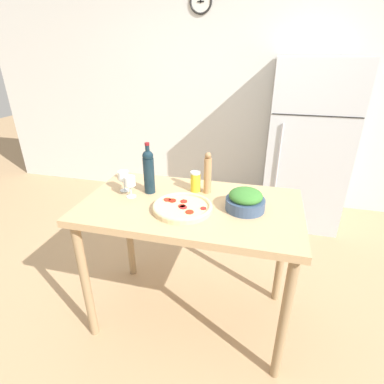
# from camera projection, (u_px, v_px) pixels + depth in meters

# --- Properties ---
(ground_plane) EXTENTS (14.00, 14.00, 0.00)m
(ground_plane) POSITION_uv_depth(u_px,v_px,m) (191.00, 314.00, 2.21)
(ground_plane) COLOR tan
(wall_back) EXTENTS (6.40, 0.08, 2.60)m
(wall_back) POSITION_uv_depth(u_px,v_px,m) (235.00, 93.00, 3.47)
(wall_back) COLOR silver
(wall_back) RESTS_ON ground_plane
(refrigerator) EXTENTS (0.79, 0.74, 1.71)m
(refrigerator) POSITION_uv_depth(u_px,v_px,m) (306.00, 146.00, 3.13)
(refrigerator) COLOR #B7BCC1
(refrigerator) RESTS_ON ground_plane
(prep_counter) EXTENTS (1.32, 0.75, 0.92)m
(prep_counter) POSITION_uv_depth(u_px,v_px,m) (191.00, 220.00, 1.86)
(prep_counter) COLOR tan
(prep_counter) RESTS_ON ground_plane
(wine_bottle) EXTENTS (0.07, 0.07, 0.33)m
(wine_bottle) POSITION_uv_depth(u_px,v_px,m) (149.00, 170.00, 1.89)
(wine_bottle) COLOR #142833
(wine_bottle) RESTS_ON prep_counter
(wine_glass_near) EXTENTS (0.07, 0.07, 0.14)m
(wine_glass_near) POSITION_uv_depth(u_px,v_px,m) (130.00, 182.00, 1.86)
(wine_glass_near) COLOR silver
(wine_glass_near) RESTS_ON prep_counter
(wine_glass_far) EXTENTS (0.07, 0.07, 0.14)m
(wine_glass_far) POSITION_uv_depth(u_px,v_px,m) (123.00, 176.00, 1.93)
(wine_glass_far) COLOR silver
(wine_glass_far) RESTS_ON prep_counter
(pepper_mill) EXTENTS (0.05, 0.05, 0.27)m
(pepper_mill) POSITION_uv_depth(u_px,v_px,m) (208.00, 174.00, 1.90)
(pepper_mill) COLOR #AD7F51
(pepper_mill) RESTS_ON prep_counter
(salad_bowl) EXTENTS (0.23, 0.23, 0.13)m
(salad_bowl) POSITION_uv_depth(u_px,v_px,m) (245.00, 200.00, 1.72)
(salad_bowl) COLOR #384C6B
(salad_bowl) RESTS_ON prep_counter
(homemade_pizza) EXTENTS (0.35, 0.35, 0.04)m
(homemade_pizza) POSITION_uv_depth(u_px,v_px,m) (182.00, 207.00, 1.73)
(homemade_pizza) COLOR #DBC189
(homemade_pizza) RESTS_ON prep_counter
(salt_canister) EXTENTS (0.07, 0.07, 0.14)m
(salt_canister) POSITION_uv_depth(u_px,v_px,m) (196.00, 181.00, 1.94)
(salt_canister) COLOR yellow
(salt_canister) RESTS_ON prep_counter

